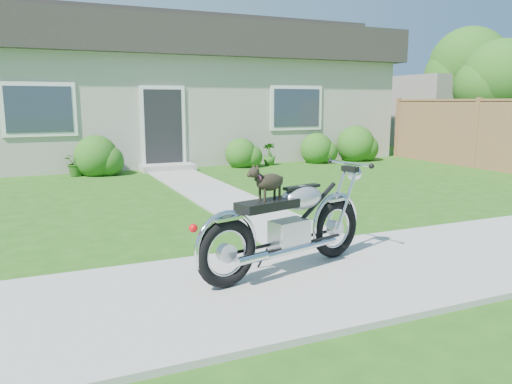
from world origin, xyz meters
TOP-DOWN VIEW (x-y plane):
  - ground at (0.00, 0.00)m, footprint 80.00×80.00m
  - sidewalk at (0.00, 0.00)m, footprint 24.00×2.20m
  - walkway at (-1.50, 5.00)m, footprint 1.20×8.00m
  - house at (-0.00, 11.99)m, footprint 12.60×7.03m
  - fence at (6.30, 5.75)m, footprint 0.12×6.62m
  - tree_near at (8.96, 7.24)m, footprint 2.50×2.43m
  - tree_far at (10.96, 10.46)m, footprint 3.01×3.01m
  - shrub_row at (1.32, 8.50)m, footprint 8.72×1.16m
  - potted_plant_left at (-3.79, 8.55)m, footprint 0.57×0.65m
  - potted_plant_right at (1.42, 8.55)m, footprint 0.39×0.39m
  - motorcycle_with_dog at (-2.28, 0.24)m, footprint 2.18×0.87m

SIDE VIEW (x-z plane):
  - ground at x=0.00m, z-range 0.00..0.00m
  - walkway at x=-1.50m, z-range 0.00..0.03m
  - sidewalk at x=0.00m, z-range 0.00..0.04m
  - potted_plant_right at x=1.42m, z-range 0.00..0.64m
  - potted_plant_left at x=-3.79m, z-range 0.00..0.69m
  - shrub_row at x=1.32m, z-range -0.13..1.02m
  - motorcycle_with_dog at x=-2.28m, z-range -0.02..1.10m
  - fence at x=6.30m, z-range -0.01..1.89m
  - house at x=0.00m, z-range -0.09..4.41m
  - tree_near at x=8.96m, z-range 0.52..4.24m
  - tree_far at x=10.96m, z-range 0.65..5.26m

